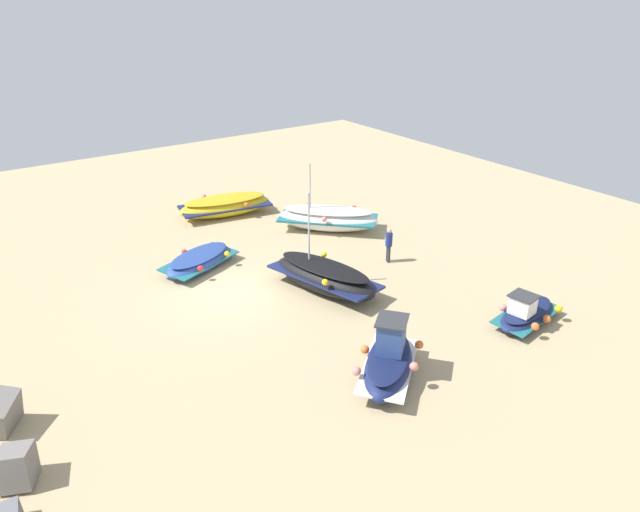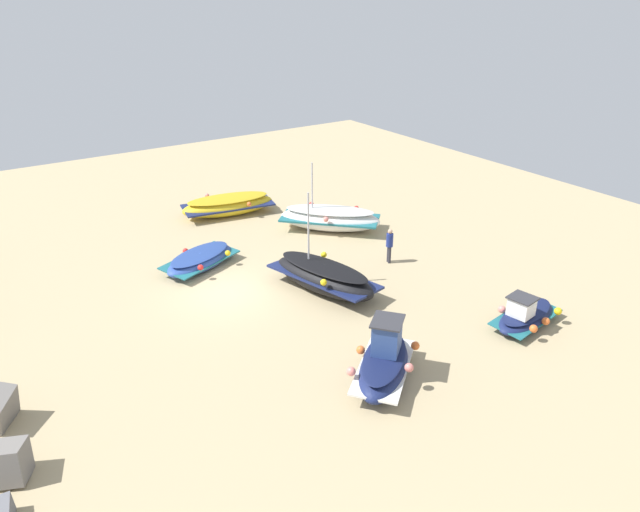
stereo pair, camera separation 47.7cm
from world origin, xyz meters
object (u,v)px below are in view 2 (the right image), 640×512
object	(u,v)px
fishing_boat_3	(324,276)
fishing_boat_5	(330,218)
fishing_boat_0	(200,260)
fishing_boat_4	(526,315)
person_walking	(390,243)
fishing_boat_1	(384,362)
fishing_boat_2	(228,205)

from	to	relation	value
fishing_boat_3	fishing_boat_5	xyz separation A→B (m)	(5.50, -4.15, -0.02)
fishing_boat_3	fishing_boat_5	world-z (taller)	fishing_boat_3
fishing_boat_0	fishing_boat_4	size ratio (longest dim) A/B	1.20
fishing_boat_3	person_walking	world-z (taller)	fishing_boat_3
person_walking	fishing_boat_1	bearing A→B (deg)	-110.76
fishing_boat_1	person_walking	bearing A→B (deg)	9.69
fishing_boat_2	fishing_boat_3	size ratio (longest dim) A/B	0.99
fishing_boat_1	fishing_boat_3	distance (m)	6.54
fishing_boat_2	fishing_boat_4	xyz separation A→B (m)	(-17.11, -3.97, -0.14)
fishing_boat_0	fishing_boat_5	size ratio (longest dim) A/B	0.80
fishing_boat_3	person_walking	xyz separation A→B (m)	(0.64, -4.09, 0.28)
fishing_boat_0	fishing_boat_4	bearing A→B (deg)	102.52
fishing_boat_2	fishing_boat_3	xyz separation A→B (m)	(-10.50, 0.74, 0.10)
fishing_boat_0	fishing_boat_2	bearing A→B (deg)	-149.20
fishing_boat_2	fishing_boat_4	distance (m)	17.57
fishing_boat_2	fishing_boat_4	bearing A→B (deg)	-67.43
fishing_boat_0	person_walking	xyz separation A→B (m)	(-4.34, -7.48, 0.54)
fishing_boat_2	fishing_boat_5	distance (m)	6.05
fishing_boat_2	fishing_boat_3	world-z (taller)	fishing_boat_3
fishing_boat_2	fishing_boat_5	world-z (taller)	fishing_boat_5
fishing_boat_0	fishing_boat_3	world-z (taller)	fishing_boat_3
fishing_boat_0	fishing_boat_1	bearing A→B (deg)	75.13
fishing_boat_5	person_walking	size ratio (longest dim) A/B	3.13
fishing_boat_3	person_walking	size ratio (longest dim) A/B	3.30
fishing_boat_2	fishing_boat_4	world-z (taller)	fishing_boat_4
fishing_boat_1	person_walking	size ratio (longest dim) A/B	2.35
fishing_boat_2	person_walking	world-z (taller)	person_walking
fishing_boat_2	fishing_boat_5	xyz separation A→B (m)	(-5.01, -3.40, 0.08)
fishing_boat_1	fishing_boat_3	size ratio (longest dim) A/B	0.71
fishing_boat_5	fishing_boat_3	bearing A→B (deg)	-81.54
fishing_boat_2	fishing_boat_1	bearing A→B (deg)	-89.44
fishing_boat_4	person_walking	distance (m)	7.29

